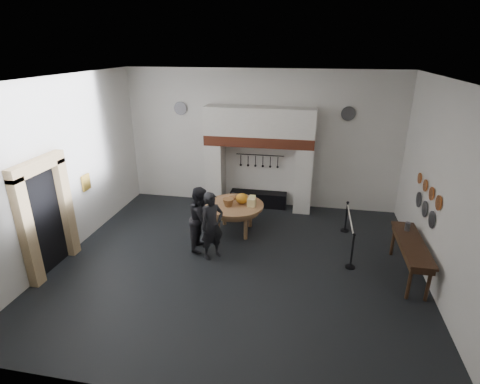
% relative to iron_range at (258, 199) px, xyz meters
% --- Properties ---
extents(floor, '(9.00, 8.00, 0.02)m').
position_rel_iron_range_xyz_m(floor, '(0.00, -3.72, -0.25)').
color(floor, black).
rests_on(floor, ground).
extents(ceiling, '(9.00, 8.00, 0.02)m').
position_rel_iron_range_xyz_m(ceiling, '(0.00, -3.72, 4.25)').
color(ceiling, silver).
rests_on(ceiling, wall_back).
extents(wall_back, '(9.00, 0.02, 4.50)m').
position_rel_iron_range_xyz_m(wall_back, '(0.00, 0.28, 2.00)').
color(wall_back, silver).
rests_on(wall_back, floor).
extents(wall_front, '(9.00, 0.02, 4.50)m').
position_rel_iron_range_xyz_m(wall_front, '(0.00, -7.72, 2.00)').
color(wall_front, silver).
rests_on(wall_front, floor).
extents(wall_left, '(0.02, 8.00, 4.50)m').
position_rel_iron_range_xyz_m(wall_left, '(-4.50, -3.72, 2.00)').
color(wall_left, silver).
rests_on(wall_left, floor).
extents(wall_right, '(0.02, 8.00, 4.50)m').
position_rel_iron_range_xyz_m(wall_right, '(4.50, -3.72, 2.00)').
color(wall_right, silver).
rests_on(wall_right, floor).
extents(chimney_pier_left, '(0.55, 0.70, 2.15)m').
position_rel_iron_range_xyz_m(chimney_pier_left, '(-1.48, -0.07, 0.82)').
color(chimney_pier_left, silver).
rests_on(chimney_pier_left, floor).
extents(chimney_pier_right, '(0.55, 0.70, 2.15)m').
position_rel_iron_range_xyz_m(chimney_pier_right, '(1.48, -0.07, 0.82)').
color(chimney_pier_right, silver).
rests_on(chimney_pier_right, floor).
extents(hearth_brick_band, '(3.50, 0.72, 0.32)m').
position_rel_iron_range_xyz_m(hearth_brick_band, '(0.00, -0.07, 2.06)').
color(hearth_brick_band, '#9E442B').
rests_on(hearth_brick_band, chimney_pier_left).
extents(chimney_hood, '(3.50, 0.70, 0.90)m').
position_rel_iron_range_xyz_m(chimney_hood, '(0.00, -0.07, 2.67)').
color(chimney_hood, silver).
rests_on(chimney_hood, hearth_brick_band).
extents(iron_range, '(1.90, 0.45, 0.50)m').
position_rel_iron_range_xyz_m(iron_range, '(0.00, 0.00, 0.00)').
color(iron_range, black).
rests_on(iron_range, floor).
extents(utensil_rail, '(1.60, 0.02, 0.02)m').
position_rel_iron_range_xyz_m(utensil_rail, '(0.00, 0.20, 1.50)').
color(utensil_rail, black).
rests_on(utensil_rail, wall_back).
extents(door_recess, '(0.04, 1.10, 2.50)m').
position_rel_iron_range_xyz_m(door_recess, '(-4.47, -4.72, 1.00)').
color(door_recess, black).
rests_on(door_recess, floor).
extents(door_jamb_near, '(0.22, 0.30, 2.60)m').
position_rel_iron_range_xyz_m(door_jamb_near, '(-4.38, -5.42, 1.05)').
color(door_jamb_near, tan).
rests_on(door_jamb_near, floor).
extents(door_jamb_far, '(0.22, 0.30, 2.60)m').
position_rel_iron_range_xyz_m(door_jamb_far, '(-4.38, -4.02, 1.05)').
color(door_jamb_far, tan).
rests_on(door_jamb_far, floor).
extents(door_lintel, '(0.22, 1.70, 0.30)m').
position_rel_iron_range_xyz_m(door_lintel, '(-4.38, -4.72, 2.40)').
color(door_lintel, tan).
rests_on(door_lintel, door_jamb_near).
extents(wall_plaque, '(0.05, 0.34, 0.44)m').
position_rel_iron_range_xyz_m(wall_plaque, '(-4.45, -2.92, 1.35)').
color(wall_plaque, gold).
rests_on(wall_plaque, wall_left).
extents(work_table, '(2.10, 2.10, 0.07)m').
position_rel_iron_range_xyz_m(work_table, '(-0.42, -2.01, 0.59)').
color(work_table, '#A8724F').
rests_on(work_table, floor).
extents(pumpkin, '(0.36, 0.36, 0.31)m').
position_rel_iron_range_xyz_m(pumpkin, '(-0.22, -1.91, 0.78)').
color(pumpkin, orange).
rests_on(pumpkin, work_table).
extents(cheese_block_big, '(0.22, 0.22, 0.24)m').
position_rel_iron_range_xyz_m(cheese_block_big, '(0.08, -2.06, 0.74)').
color(cheese_block_big, '#F5DF92').
rests_on(cheese_block_big, work_table).
extents(cheese_block_small, '(0.18, 0.18, 0.20)m').
position_rel_iron_range_xyz_m(cheese_block_small, '(0.06, -1.76, 0.72)').
color(cheese_block_small, '#EFEB8F').
rests_on(cheese_block_small, work_table).
extents(wicker_basket, '(0.40, 0.40, 0.22)m').
position_rel_iron_range_xyz_m(wicker_basket, '(-0.57, -2.16, 0.73)').
color(wicker_basket, '#915D35').
rests_on(wicker_basket, work_table).
extents(bread_loaf, '(0.31, 0.18, 0.13)m').
position_rel_iron_range_xyz_m(bread_loaf, '(-0.52, -1.66, 0.69)').
color(bread_loaf, '#9E6F38').
rests_on(bread_loaf, work_table).
extents(visitor_near, '(0.76, 0.77, 1.79)m').
position_rel_iron_range_xyz_m(visitor_near, '(-0.69, -3.51, 0.65)').
color(visitor_near, black).
rests_on(visitor_near, floor).
extents(visitor_far, '(0.68, 0.87, 1.76)m').
position_rel_iron_range_xyz_m(visitor_far, '(-1.09, -3.11, 0.63)').
color(visitor_far, black).
rests_on(visitor_far, floor).
extents(side_table, '(0.55, 2.20, 0.06)m').
position_rel_iron_range_xyz_m(side_table, '(4.10, -3.47, 0.62)').
color(side_table, '#3C2615').
rests_on(side_table, floor).
extents(pewter_jug, '(0.12, 0.12, 0.22)m').
position_rel_iron_range_xyz_m(pewter_jug, '(4.10, -2.87, 0.76)').
color(pewter_jug, '#515156').
rests_on(pewter_jug, side_table).
extents(copper_pan_a, '(0.03, 0.34, 0.34)m').
position_rel_iron_range_xyz_m(copper_pan_a, '(4.46, -3.52, 1.70)').
color(copper_pan_a, '#C6662D').
rests_on(copper_pan_a, wall_right).
extents(copper_pan_b, '(0.03, 0.32, 0.32)m').
position_rel_iron_range_xyz_m(copper_pan_b, '(4.46, -2.97, 1.70)').
color(copper_pan_b, '#C6662D').
rests_on(copper_pan_b, wall_right).
extents(copper_pan_c, '(0.03, 0.30, 0.30)m').
position_rel_iron_range_xyz_m(copper_pan_c, '(4.46, -2.42, 1.70)').
color(copper_pan_c, '#C6662D').
rests_on(copper_pan_c, wall_right).
extents(copper_pan_d, '(0.03, 0.28, 0.28)m').
position_rel_iron_range_xyz_m(copper_pan_d, '(4.46, -1.87, 1.70)').
color(copper_pan_d, '#C6662D').
rests_on(copper_pan_d, wall_right).
extents(pewter_plate_left, '(0.03, 0.40, 0.40)m').
position_rel_iron_range_xyz_m(pewter_plate_left, '(4.46, -3.32, 1.20)').
color(pewter_plate_left, '#4C4C51').
rests_on(pewter_plate_left, wall_right).
extents(pewter_plate_mid, '(0.03, 0.40, 0.40)m').
position_rel_iron_range_xyz_m(pewter_plate_mid, '(4.46, -2.72, 1.20)').
color(pewter_plate_mid, '#4C4C51').
rests_on(pewter_plate_mid, wall_right).
extents(pewter_plate_right, '(0.03, 0.40, 0.40)m').
position_rel_iron_range_xyz_m(pewter_plate_right, '(4.46, -2.12, 1.20)').
color(pewter_plate_right, '#4C4C51').
rests_on(pewter_plate_right, wall_right).
extents(pewter_plate_back_left, '(0.44, 0.03, 0.44)m').
position_rel_iron_range_xyz_m(pewter_plate_back_left, '(-2.70, 0.24, 2.95)').
color(pewter_plate_back_left, '#4C4C51').
rests_on(pewter_plate_back_left, wall_back).
extents(pewter_plate_back_right, '(0.44, 0.03, 0.44)m').
position_rel_iron_range_xyz_m(pewter_plate_back_right, '(2.70, 0.24, 2.95)').
color(pewter_plate_back_right, '#4C4C51').
rests_on(pewter_plate_back_right, wall_back).
extents(barrier_post_near, '(0.05, 0.05, 0.90)m').
position_rel_iron_range_xyz_m(barrier_post_near, '(2.80, -3.37, 0.20)').
color(barrier_post_near, black).
rests_on(barrier_post_near, floor).
extents(barrier_post_far, '(0.05, 0.05, 0.90)m').
position_rel_iron_range_xyz_m(barrier_post_far, '(2.80, -1.37, 0.20)').
color(barrier_post_far, black).
rests_on(barrier_post_far, floor).
extents(barrier_rope, '(0.04, 2.00, 0.04)m').
position_rel_iron_range_xyz_m(barrier_rope, '(2.80, -2.37, 0.60)').
color(barrier_rope, silver).
rests_on(barrier_rope, barrier_post_near).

